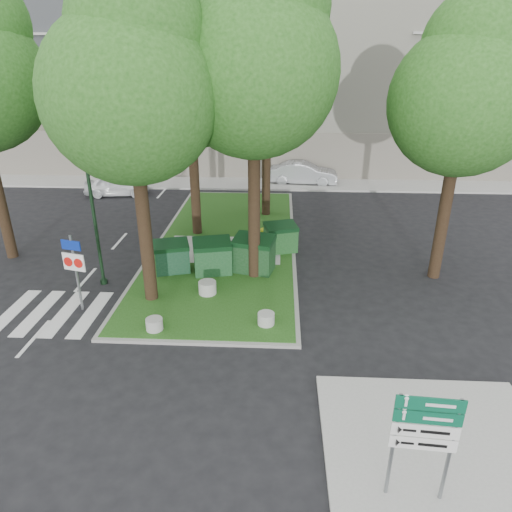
# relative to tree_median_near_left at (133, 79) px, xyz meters

# --- Properties ---
(ground) EXTENTS (120.00, 120.00, 0.00)m
(ground) POSITION_rel_tree_median_near_left_xyz_m (1.41, -2.56, -7.32)
(ground) COLOR black
(ground) RESTS_ON ground
(median_island) EXTENTS (6.00, 16.00, 0.12)m
(median_island) POSITION_rel_tree_median_near_left_xyz_m (1.91, 5.44, -7.26)
(median_island) COLOR #1F4B15
(median_island) RESTS_ON ground
(median_kerb) EXTENTS (6.30, 16.30, 0.10)m
(median_kerb) POSITION_rel_tree_median_near_left_xyz_m (1.91, 5.44, -7.27)
(median_kerb) COLOR gray
(median_kerb) RESTS_ON ground
(sidewalk_corner) EXTENTS (5.00, 4.00, 0.12)m
(sidewalk_corner) POSITION_rel_tree_median_near_left_xyz_m (7.91, -6.06, -7.26)
(sidewalk_corner) COLOR #999993
(sidewalk_corner) RESTS_ON ground
(building_sidewalk) EXTENTS (42.00, 3.00, 0.12)m
(building_sidewalk) POSITION_rel_tree_median_near_left_xyz_m (1.41, 15.94, -7.26)
(building_sidewalk) COLOR #999993
(building_sidewalk) RESTS_ON ground
(zebra_crossing) EXTENTS (5.00, 3.00, 0.01)m
(zebra_crossing) POSITION_rel_tree_median_near_left_xyz_m (-2.34, -1.06, -7.31)
(zebra_crossing) COLOR silver
(zebra_crossing) RESTS_ON ground
(apartment_building) EXTENTS (41.00, 12.00, 16.00)m
(apartment_building) POSITION_rel_tree_median_near_left_xyz_m (1.41, 23.44, 0.68)
(apartment_building) COLOR tan
(apartment_building) RESTS_ON ground
(tree_median_near_left) EXTENTS (5.20, 5.20, 10.53)m
(tree_median_near_left) POSITION_rel_tree_median_near_left_xyz_m (0.00, 0.00, 0.00)
(tree_median_near_left) COLOR black
(tree_median_near_left) RESTS_ON ground
(tree_median_near_right) EXTENTS (5.60, 5.60, 11.46)m
(tree_median_near_right) POSITION_rel_tree_median_near_left_xyz_m (3.50, 2.00, 0.67)
(tree_median_near_right) COLOR black
(tree_median_near_right) RESTS_ON ground
(tree_median_mid) EXTENTS (4.80, 4.80, 9.99)m
(tree_median_mid) POSITION_rel_tree_median_near_left_xyz_m (0.50, 6.50, -0.34)
(tree_median_mid) COLOR black
(tree_median_mid) RESTS_ON ground
(tree_median_far) EXTENTS (5.80, 5.80, 11.93)m
(tree_median_far) POSITION_rel_tree_median_near_left_xyz_m (3.70, 9.50, 1.00)
(tree_median_far) COLOR black
(tree_median_far) RESTS_ON ground
(tree_street_right) EXTENTS (5.00, 5.00, 10.06)m
(tree_street_right) POSITION_rel_tree_median_near_left_xyz_m (10.50, 2.50, -0.33)
(tree_street_right) COLOR black
(tree_street_right) RESTS_ON ground
(dumpster_a) EXTENTS (1.56, 1.29, 1.25)m
(dumpster_a) POSITION_rel_tree_median_near_left_xyz_m (0.17, 2.16, -6.60)
(dumpster_a) COLOR #0E361E
(dumpster_a) RESTS_ON median_island
(dumpster_b) EXTENTS (1.66, 1.33, 1.36)m
(dumpster_b) POSITION_rel_tree_median_near_left_xyz_m (1.77, 2.14, -6.54)
(dumpster_b) COLOR #123F1B
(dumpster_b) RESTS_ON median_island
(dumpster_c) EXTENTS (1.77, 1.42, 1.45)m
(dumpster_c) POSITION_rel_tree_median_near_left_xyz_m (3.37, 2.38, -6.50)
(dumpster_c) COLOR #0F3314
(dumpster_c) RESTS_ON median_island
(dumpster_d) EXTENTS (1.58, 1.31, 1.26)m
(dumpster_d) POSITION_rel_tree_median_near_left_xyz_m (4.41, 4.43, -6.59)
(dumpster_d) COLOR #164719
(dumpster_d) RESTS_ON median_island
(bollard_left) EXTENTS (0.52, 0.52, 0.37)m
(bollard_left) POSITION_rel_tree_median_near_left_xyz_m (0.54, -2.06, -7.01)
(bollard_left) COLOR #9D9C98
(bollard_left) RESTS_ON median_island
(bollard_right) EXTENTS (0.53, 0.53, 0.38)m
(bollard_right) POSITION_rel_tree_median_near_left_xyz_m (3.98, -1.56, -7.01)
(bollard_right) COLOR #A1A29D
(bollard_right) RESTS_ON median_island
(bollard_mid) EXTENTS (0.63, 0.63, 0.45)m
(bollard_mid) POSITION_rel_tree_median_near_left_xyz_m (1.83, 0.37, -6.97)
(bollard_mid) COLOR #9FA09B
(bollard_mid) RESTS_ON median_island
(litter_bin) EXTENTS (0.44, 0.44, 0.77)m
(litter_bin) POSITION_rel_tree_median_near_left_xyz_m (3.73, 5.03, -6.81)
(litter_bin) COLOR #C2C517
(litter_bin) RESTS_ON median_island
(street_lamp) EXTENTS (0.39, 0.39, 4.92)m
(street_lamp) POSITION_rel_tree_median_near_left_xyz_m (-2.26, 1.16, -4.22)
(street_lamp) COLOR black
(street_lamp) RESTS_ON ground
(traffic_sign_pole) EXTENTS (0.79, 0.25, 2.70)m
(traffic_sign_pole) POSITION_rel_tree_median_near_left_xyz_m (-2.29, -0.78, -5.58)
(traffic_sign_pole) COLOR slate
(traffic_sign_pole) RESTS_ON ground
(directional_sign) EXTENTS (1.20, 0.15, 2.40)m
(directional_sign) POSITION_rel_tree_median_near_left_xyz_m (7.02, -7.56, -5.60)
(directional_sign) COLOR slate
(directional_sign) RESTS_ON sidewalk_corner
(car_white) EXTENTS (3.94, 1.93, 1.29)m
(car_white) POSITION_rel_tree_median_near_left_xyz_m (-5.69, 12.94, -6.67)
(car_white) COLOR white
(car_white) RESTS_ON ground
(car_silver) EXTENTS (4.64, 1.99, 1.49)m
(car_silver) POSITION_rel_tree_median_near_left_xyz_m (5.89, 16.28, -6.57)
(car_silver) COLOR #9B9EA2
(car_silver) RESTS_ON ground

